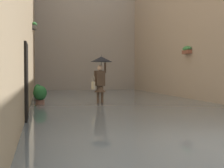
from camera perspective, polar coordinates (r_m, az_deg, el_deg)
ground_plane at (r=14.39m, az=0.53°, el=-3.56°), size 60.00×60.00×0.00m
flood_water at (r=14.39m, az=0.53°, el=-3.27°), size 8.25×24.18×0.15m
building_facade_left at (r=16.26m, az=16.93°, el=11.40°), size 2.04×22.18×8.15m
building_facade_far at (r=24.64m, az=-5.01°, el=13.41°), size 11.05×1.80×12.55m
person_wading at (r=13.12m, az=-2.10°, el=2.29°), size 0.92×0.92×2.16m
potted_plant_near_right at (r=12.80m, az=-12.99°, el=-1.98°), size 0.54×0.54×0.90m
potted_plant_mid_right at (r=14.78m, az=-13.37°, el=-1.66°), size 0.38×0.38×0.88m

